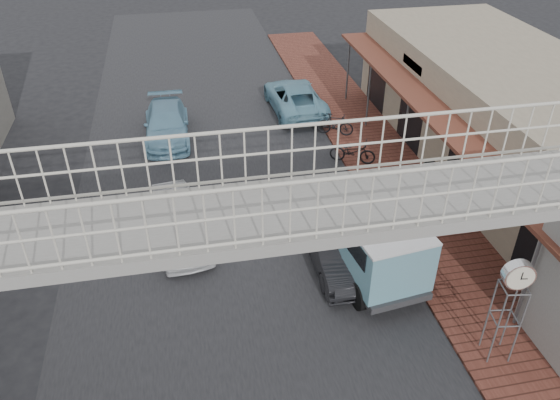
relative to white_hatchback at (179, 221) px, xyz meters
name	(u,v)px	position (x,y,z in m)	size (l,w,h in m)	color
ground	(237,283)	(1.48, -2.42, -0.69)	(120.00, 120.00, 0.00)	black
road_strip	(237,283)	(1.48, -2.42, -0.69)	(10.00, 60.00, 0.01)	black
sidewalk	(410,201)	(7.98, 0.58, -0.64)	(3.00, 40.00, 0.10)	brown
shophouse_row	(523,127)	(12.45, 1.58, 1.32)	(7.20, 18.00, 4.00)	gray
footbridge	(257,298)	(1.48, -6.42, 2.49)	(16.40, 2.40, 6.34)	gray
white_hatchback	(179,221)	(0.00, 0.00, 0.00)	(1.63, 4.06, 1.38)	silver
dark_sedan	(335,247)	(4.43, -2.12, -0.05)	(1.35, 3.88, 1.28)	black
angkot_curb	(295,97)	(5.68, 8.92, -0.03)	(2.21, 4.79, 1.33)	#6AA2B9
angkot_far	(167,124)	(-0.21, 7.23, -0.05)	(1.81, 4.45, 1.29)	#6899B4
angkot_van	(368,230)	(5.29, -2.45, 0.68)	(2.52, 4.61, 2.16)	black
motorcycle_near	(353,151)	(6.78, 3.54, -0.13)	(0.62, 1.77, 0.93)	black
motorcycle_far	(335,124)	(6.78, 5.97, -0.12)	(0.44, 1.57, 0.94)	black
street_clock	(517,279)	(7.32, -6.26, 1.81)	(0.74, 0.63, 2.90)	#59595B
arrow_sign	(438,178)	(7.42, -1.96, 1.87)	(1.81, 1.16, 3.05)	#59595B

